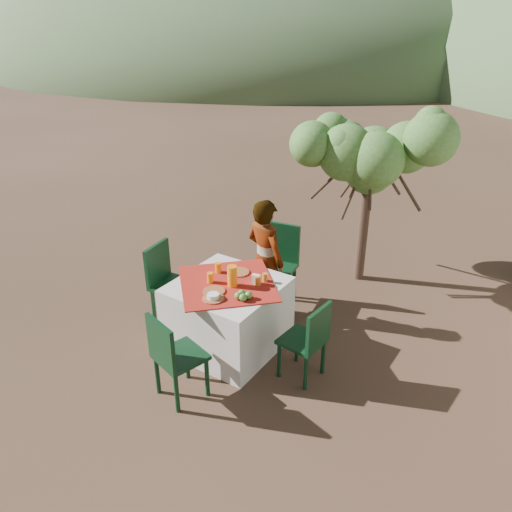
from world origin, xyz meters
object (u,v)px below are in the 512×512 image
(table, at_px, (228,315))
(chair_right, at_px, (309,339))
(chair_left, at_px, (167,279))
(juice_pitcher, at_px, (232,276))
(person, at_px, (265,260))
(chair_near, at_px, (173,355))
(chair_far, at_px, (277,261))
(shrub_tree, at_px, (377,162))

(table, distance_m, chair_right, 0.95)
(chair_right, bearing_deg, chair_left, -86.75)
(chair_left, xyz_separation_m, juice_pitcher, (0.96, -0.06, 0.36))
(person, relative_size, juice_pitcher, 6.52)
(table, xyz_separation_m, juice_pitcher, (0.08, -0.02, 0.49))
(juice_pitcher, bearing_deg, chair_near, -90.19)
(table, distance_m, person, 0.81)
(chair_far, height_order, shrub_tree, shrub_tree)
(person, xyz_separation_m, juice_pitcher, (0.09, -0.75, 0.16))
(chair_far, xyz_separation_m, chair_near, (0.11, -1.97, -0.06))
(chair_far, bearing_deg, chair_left, -139.77)
(shrub_tree, xyz_separation_m, juice_pitcher, (-0.55, -2.25, -0.71))
(table, height_order, shrub_tree, shrub_tree)
(chair_near, height_order, chair_right, chair_near)
(chair_right, bearing_deg, table, -85.56)
(chair_near, bearing_deg, person, -71.31)
(shrub_tree, bearing_deg, chair_right, -81.83)
(juice_pitcher, bearing_deg, shrub_tree, 76.24)
(table, height_order, chair_right, chair_right)
(person, distance_m, shrub_tree, 1.84)
(shrub_tree, height_order, juice_pitcher, shrub_tree)
(chair_near, height_order, person, person)
(juice_pitcher, bearing_deg, chair_right, 0.35)
(chair_right, height_order, juice_pitcher, juice_pitcher)
(person, bearing_deg, chair_left, 52.21)
(table, distance_m, chair_near, 0.93)
(chair_far, bearing_deg, chair_right, -56.30)
(chair_far, distance_m, shrub_tree, 1.71)
(chair_left, bearing_deg, shrub_tree, -42.43)
(chair_left, relative_size, chair_right, 1.11)
(chair_left, height_order, chair_right, chair_left)
(table, bearing_deg, chair_far, 92.06)
(chair_far, bearing_deg, table, -97.40)
(table, xyz_separation_m, shrub_tree, (0.63, 2.23, 1.20))
(chair_far, xyz_separation_m, chair_left, (-0.85, -1.00, -0.04))
(chair_right, relative_size, juice_pitcher, 3.78)
(table, bearing_deg, chair_near, -85.30)
(chair_far, height_order, person, person)
(chair_near, distance_m, chair_left, 1.37)
(table, relative_size, chair_right, 1.57)
(table, xyz_separation_m, chair_right, (0.95, -0.01, 0.08))
(chair_far, relative_size, chair_left, 1.08)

